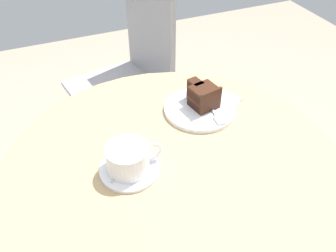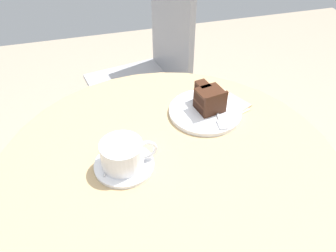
{
  "view_description": "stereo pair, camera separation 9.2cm",
  "coord_description": "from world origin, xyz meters",
  "px_view_note": "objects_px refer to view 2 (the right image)",
  "views": [
    {
      "loc": [
        -0.24,
        -0.54,
        1.33
      ],
      "look_at": [
        0.02,
        0.1,
        0.73
      ],
      "focal_mm": 38.0,
      "sensor_mm": 36.0,
      "label": 1
    },
    {
      "loc": [
        -0.16,
        -0.57,
        1.33
      ],
      "look_at": [
        0.02,
        0.1,
        0.73
      ],
      "focal_mm": 38.0,
      "sensor_mm": 36.0,
      "label": 2
    }
  ],
  "objects_px": {
    "teaspoon": "(111,155)",
    "cake_plate": "(205,112)",
    "saucer": "(124,165)",
    "napkin": "(223,105)",
    "coffee_cup": "(123,154)",
    "cake_slice": "(209,99)",
    "fork": "(218,116)",
    "cafe_chair": "(153,67)"
  },
  "relations": [
    {
      "from": "cake_slice",
      "to": "fork",
      "type": "height_order",
      "value": "cake_slice"
    },
    {
      "from": "coffee_cup",
      "to": "napkin",
      "type": "relative_size",
      "value": 0.82
    },
    {
      "from": "teaspoon",
      "to": "coffee_cup",
      "type": "bearing_deg",
      "value": -123.83
    },
    {
      "from": "teaspoon",
      "to": "cake_slice",
      "type": "bearing_deg",
      "value": -46.97
    },
    {
      "from": "teaspoon",
      "to": "napkin",
      "type": "height_order",
      "value": "teaspoon"
    },
    {
      "from": "teaspoon",
      "to": "cake_slice",
      "type": "height_order",
      "value": "cake_slice"
    },
    {
      "from": "cafe_chair",
      "to": "saucer",
      "type": "bearing_deg",
      "value": -28.46
    },
    {
      "from": "cake_slice",
      "to": "fork",
      "type": "relative_size",
      "value": 0.69
    },
    {
      "from": "teaspoon",
      "to": "cake_plate",
      "type": "bearing_deg",
      "value": -47.45
    },
    {
      "from": "teaspoon",
      "to": "cake_plate",
      "type": "distance_m",
      "value": 0.31
    },
    {
      "from": "coffee_cup",
      "to": "teaspoon",
      "type": "height_order",
      "value": "coffee_cup"
    },
    {
      "from": "cake_plate",
      "to": "fork",
      "type": "relative_size",
      "value": 1.37
    },
    {
      "from": "saucer",
      "to": "fork",
      "type": "xyz_separation_m",
      "value": [
        0.28,
        0.11,
        0.01
      ]
    },
    {
      "from": "saucer",
      "to": "cafe_chair",
      "type": "xyz_separation_m",
      "value": [
        0.24,
        0.73,
        -0.19
      ]
    },
    {
      "from": "cake_slice",
      "to": "napkin",
      "type": "xyz_separation_m",
      "value": [
        0.05,
        0.01,
        -0.04
      ]
    },
    {
      "from": "cake_slice",
      "to": "saucer",
      "type": "bearing_deg",
      "value": -150.51
    },
    {
      "from": "cake_plate",
      "to": "cake_slice",
      "type": "distance_m",
      "value": 0.04
    },
    {
      "from": "cafe_chair",
      "to": "fork",
      "type": "bearing_deg",
      "value": -6.23
    },
    {
      "from": "saucer",
      "to": "coffee_cup",
      "type": "height_order",
      "value": "coffee_cup"
    },
    {
      "from": "fork",
      "to": "cafe_chair",
      "type": "height_order",
      "value": "cafe_chair"
    },
    {
      "from": "saucer",
      "to": "cafe_chair",
      "type": "relative_size",
      "value": 0.17
    },
    {
      "from": "napkin",
      "to": "cafe_chair",
      "type": "distance_m",
      "value": 0.6
    },
    {
      "from": "saucer",
      "to": "cake_slice",
      "type": "height_order",
      "value": "cake_slice"
    },
    {
      "from": "coffee_cup",
      "to": "cake_plate",
      "type": "bearing_deg",
      "value": 29.33
    },
    {
      "from": "fork",
      "to": "cake_plate",
      "type": "bearing_deg",
      "value": -141.89
    },
    {
      "from": "coffee_cup",
      "to": "cafe_chair",
      "type": "height_order",
      "value": "cafe_chair"
    },
    {
      "from": "coffee_cup",
      "to": "teaspoon",
      "type": "distance_m",
      "value": 0.05
    },
    {
      "from": "coffee_cup",
      "to": "napkin",
      "type": "xyz_separation_m",
      "value": [
        0.32,
        0.17,
        -0.04
      ]
    },
    {
      "from": "cake_slice",
      "to": "fork",
      "type": "xyz_separation_m",
      "value": [
        0.01,
        -0.05,
        -0.03
      ]
    },
    {
      "from": "cake_slice",
      "to": "cafe_chair",
      "type": "bearing_deg",
      "value": 93.26
    },
    {
      "from": "cake_plate",
      "to": "coffee_cup",
      "type": "bearing_deg",
      "value": -150.67
    },
    {
      "from": "teaspoon",
      "to": "fork",
      "type": "height_order",
      "value": "fork"
    },
    {
      "from": "saucer",
      "to": "napkin",
      "type": "distance_m",
      "value": 0.36
    },
    {
      "from": "cake_slice",
      "to": "fork",
      "type": "bearing_deg",
      "value": -73.54
    },
    {
      "from": "saucer",
      "to": "teaspoon",
      "type": "height_order",
      "value": "teaspoon"
    },
    {
      "from": "napkin",
      "to": "cafe_chair",
      "type": "bearing_deg",
      "value": 98.5
    },
    {
      "from": "teaspoon",
      "to": "cake_plate",
      "type": "xyz_separation_m",
      "value": [
        0.29,
        0.11,
        -0.01
      ]
    },
    {
      "from": "cake_slice",
      "to": "napkin",
      "type": "bearing_deg",
      "value": 13.33
    },
    {
      "from": "cake_plate",
      "to": "cafe_chair",
      "type": "distance_m",
      "value": 0.62
    },
    {
      "from": "fork",
      "to": "napkin",
      "type": "distance_m",
      "value": 0.07
    },
    {
      "from": "coffee_cup",
      "to": "fork",
      "type": "distance_m",
      "value": 0.31
    },
    {
      "from": "teaspoon",
      "to": "fork",
      "type": "bearing_deg",
      "value": -55.69
    }
  ]
}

